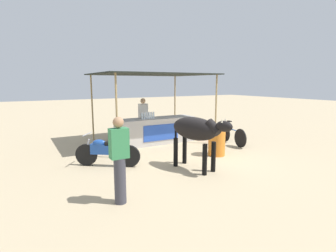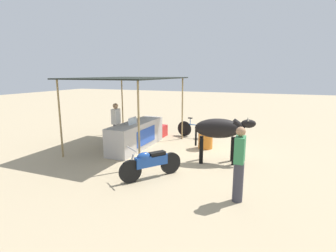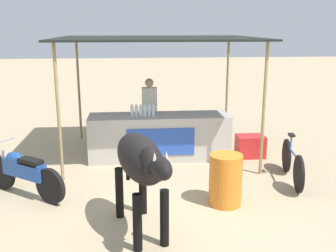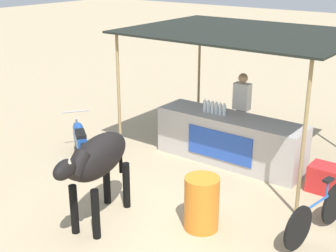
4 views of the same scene
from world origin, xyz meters
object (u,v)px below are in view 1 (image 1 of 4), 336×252
Objects in this scene: motorcycle_parked at (107,151)px; bicycle_leaning at (232,135)px; vendor_behind_counter at (143,119)px; cooler_box at (201,132)px; stall_counter at (156,131)px; water_barrel at (217,142)px; passerby_on_street at (119,160)px; cow at (196,131)px.

bicycle_leaning is at bearing 2.46° from motorcycle_parked.
bicycle_leaning is at bearing -42.33° from vendor_behind_counter.
stall_counter is at bearing 177.22° from cooler_box.
cooler_box is at bearing 103.58° from bicycle_leaning.
stall_counter is 3.58× the size of water_barrel.
stall_counter is 4.97m from passerby_on_street.
motorcycle_parked is (-2.24, -2.50, -0.42)m from vendor_behind_counter.
water_barrel is (-1.11, -2.30, 0.18)m from cooler_box.
cow is 1.13× the size of bicycle_leaning.
stall_counter is 1.83× the size of bicycle_leaning.
motorcycle_parked is 0.91× the size of bicycle_leaning.
passerby_on_street is (-5.21, -2.50, 0.50)m from bicycle_leaning.
vendor_behind_counter is 1.10× the size of motorcycle_parked.
cow is (-0.30, -3.92, 0.18)m from vendor_behind_counter.
water_barrel is at bearing 23.80° from passerby_on_street.
motorcycle_parked is (-4.42, -1.65, 0.19)m from cooler_box.
water_barrel is at bearing -149.83° from bicycle_leaning.
cooler_box is at bearing 64.20° from water_barrel.
motorcycle_parked is at bearing 79.14° from passerby_on_street.
cooler_box is 0.32× the size of cow.
water_barrel is 1.68m from cow.
water_barrel reaches higher than cooler_box.
passerby_on_street is at bearing -140.89° from cooler_box.
water_barrel is 0.51× the size of passerby_on_street.
stall_counter is 1.82× the size of passerby_on_street.
water_barrel is (1.06, -3.15, -0.43)m from vendor_behind_counter.
bicycle_leaning is (2.52, -2.30, -0.50)m from vendor_behind_counter.
cow reaches higher than water_barrel.
passerby_on_street reaches higher than cow.
cooler_box is (2.17, -0.85, -0.61)m from vendor_behind_counter.
cooler_box is 4.72m from motorcycle_parked.
bicycle_leaning is at bearing 25.66° from passerby_on_street.
vendor_behind_counter is 2.75× the size of cooler_box.
vendor_behind_counter is at bearing 60.77° from passerby_on_street.
cow is at bearing -128.81° from cooler_box.
stall_counter is at bearing 54.77° from passerby_on_street.
vendor_behind_counter is 5.50m from passerby_on_street.
cow is at bearing -150.05° from bicycle_leaning.
vendor_behind_counter is at bearing 102.87° from stall_counter.
motorcycle_parked is at bearing 169.00° from water_barrel.
vendor_behind_counter is at bearing 158.63° from cooler_box.
motorcycle_parked is (-3.31, 0.64, 0.01)m from water_barrel.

